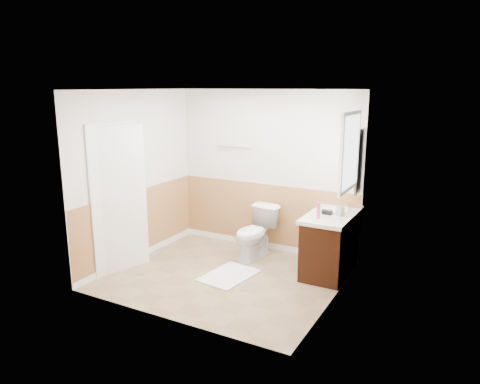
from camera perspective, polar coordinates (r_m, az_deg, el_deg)
The scene contains 32 objects.
floor at distance 6.28m, azimuth -1.93°, elevation -10.63°, with size 3.00×3.00×0.00m, color #8C7051.
ceiling at distance 5.74m, azimuth -2.12°, elevation 12.83°, with size 3.00×3.00×0.00m, color white.
wall_back at distance 7.01m, azimuth 3.39°, elevation 2.62°, with size 3.00×3.00×0.00m, color silver.
wall_front at distance 4.84m, azimuth -9.86°, elevation -2.43°, with size 3.00×3.00×0.00m, color silver.
wall_left at distance 6.76m, azimuth -13.05°, elevation 1.89°, with size 3.00×3.00×0.00m, color silver.
wall_right at distance 5.30m, azimuth 12.09°, elevation -1.16°, with size 3.00×3.00×0.00m, color silver.
wainscot_back at distance 7.18m, azimuth 3.27°, elevation -3.29°, with size 3.00×3.00×0.00m, color #BC854B.
wainscot_front at distance 5.11m, azimuth -9.44°, elevation -10.53°, with size 3.00×3.00×0.00m, color #BC854B.
wainscot_left at distance 6.93m, azimuth -12.66°, elevation -4.21°, with size 2.60×2.60×0.00m, color #BC854B.
wainscot_right at distance 5.54m, azimuth 11.59°, elevation -8.69°, with size 2.60×2.60×0.00m, color #BC854B.
toilet at distance 6.80m, azimuth 1.91°, elevation -5.21°, with size 0.44×0.76×0.78m, color white.
bath_mat at distance 6.28m, azimuth -1.43°, elevation -10.52°, with size 0.55×0.80×0.02m, color white.
vanity_cabinet at distance 6.41m, azimuth 11.46°, elevation -6.55°, with size 0.55×1.10×0.80m, color black.
vanity_knob_left at distance 6.36m, azimuth 8.67°, elevation -5.16°, with size 0.03×0.03×0.03m, color silver.
vanity_knob_right at distance 6.54m, azimuth 9.27°, elevation -4.66°, with size 0.03×0.03×0.03m, color silver.
countertop at distance 6.28m, azimuth 11.55°, elevation -2.88°, with size 0.60×1.15×0.05m, color white.
sink_basin at distance 6.41m, azimuth 12.05°, elevation -2.26°, with size 0.36×0.36×0.02m, color white.
faucet at distance 6.35m, azimuth 13.63°, elevation -1.93°, with size 0.02×0.02×0.14m, color #B5B4BB.
lotion_bottle at distance 5.99m, azimuth 9.92°, elevation -2.27°, with size 0.05×0.05×0.22m, color #C4325A.
soap_dispenser at distance 6.16m, azimuth 12.59°, elevation -2.13°, with size 0.08×0.08×0.18m, color #9CA6B0.
hair_dryer_body at distance 6.19m, azimuth 10.98°, elevation -2.51°, with size 0.07×0.07×0.14m, color black.
hair_dryer_handle at distance 6.20m, azimuth 10.68°, elevation -2.76°, with size 0.03×0.03×0.07m, color black.
mirror_panel at distance 6.29m, azimuth 14.91°, elevation 3.74°, with size 0.02×0.35×0.90m, color silver.
window_frame at distance 5.77m, azimuth 13.74°, elevation 4.99°, with size 0.04×0.80×1.00m, color white.
window_glass at distance 5.77m, azimuth 13.89°, elevation 4.97°, with size 0.01×0.70×0.90m, color white.
door at distance 6.42m, azimuth -14.92°, elevation -0.92°, with size 0.05×0.80×2.04m, color white.
door_frame at distance 6.47m, azimuth -15.42°, elevation -0.75°, with size 0.02×0.92×2.10m, color white.
door_knob at distance 6.63m, azimuth -12.56°, elevation -0.96°, with size 0.06×0.06×0.06m, color silver.
towel_bar at distance 7.16m, azimuth -0.76°, elevation 5.70°, with size 0.02×0.02×0.62m, color silver.
tp_holder_bar at distance 7.11m, azimuth 2.35°, elevation -1.76°, with size 0.02×0.02×0.14m, color silver.
tp_roll at distance 7.11m, azimuth 2.35°, elevation -1.76°, with size 0.11×0.11×0.10m, color white.
tp_sheet at distance 7.14m, azimuth 2.34°, elevation -2.61°, with size 0.10×0.01×0.16m, color white.
Camera 1 is at (2.92, -4.94, 2.55)m, focal length 33.70 mm.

